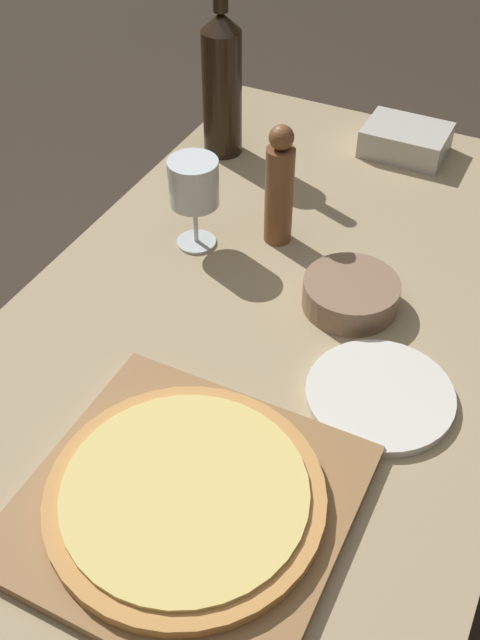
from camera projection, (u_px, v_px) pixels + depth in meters
name	position (u px, v px, depth m)	size (l,w,h in m)	color
ground_plane	(233.00, 625.00, 1.59)	(12.00, 12.00, 0.00)	#382D23
dining_table	(230.00, 425.00, 1.13)	(0.79, 1.70, 0.77)	#9E8966
cutting_board	(186.00, 505.00, 0.91)	(0.38, 0.37, 0.02)	olive
pizza	(185.00, 495.00, 0.89)	(0.34, 0.34, 0.02)	#C68947
wine_bottle	(222.00, 83.00, 1.44)	(0.08, 0.08, 0.36)	black
pepper_mill	(279.00, 188.00, 1.25)	(0.05, 0.05, 0.22)	brown
wine_glass	(194.00, 185.00, 1.23)	(0.08, 0.08, 0.16)	silver
small_bowl	(351.00, 294.00, 1.17)	(0.15, 0.15, 0.05)	#84664C
dinner_plate	(380.00, 395.00, 1.04)	(0.21, 0.21, 0.01)	silver
food_container	(406.00, 140.00, 1.51)	(0.16, 0.12, 0.06)	#BCB7AD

